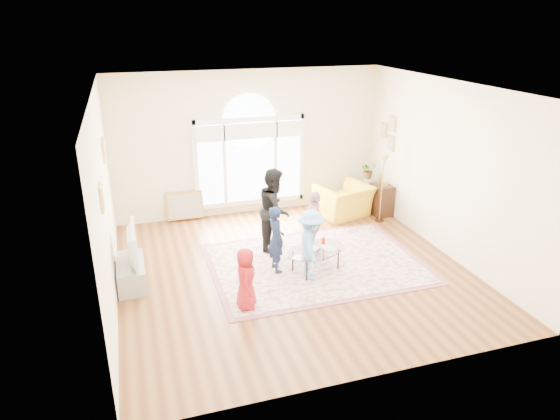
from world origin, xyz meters
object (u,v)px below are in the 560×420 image
object	(u,v)px
area_rug	(315,263)
armchair	(344,201)
tv_console	(131,273)
coffee_table	(316,250)
television	(128,245)

from	to	relation	value
area_rug	armchair	distance (m)	2.51
tv_console	coffee_table	bearing A→B (deg)	-8.55
tv_console	area_rug	bearing A→B (deg)	-4.04
tv_console	coffee_table	distance (m)	3.17
tv_console	coffee_table	size ratio (longest dim) A/B	0.78
tv_console	television	size ratio (longest dim) A/B	0.94
area_rug	coffee_table	size ratio (longest dim) A/B	2.82
area_rug	tv_console	xyz separation A→B (m)	(-3.22, 0.23, 0.20)
area_rug	television	size ratio (longest dim) A/B	3.39
television	armchair	bearing A→B (deg)	20.97
tv_console	armchair	distance (m)	5.01
area_rug	coffee_table	distance (m)	0.47
area_rug	tv_console	bearing A→B (deg)	175.96
television	area_rug	bearing A→B (deg)	-4.05
armchair	area_rug	bearing A→B (deg)	38.71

